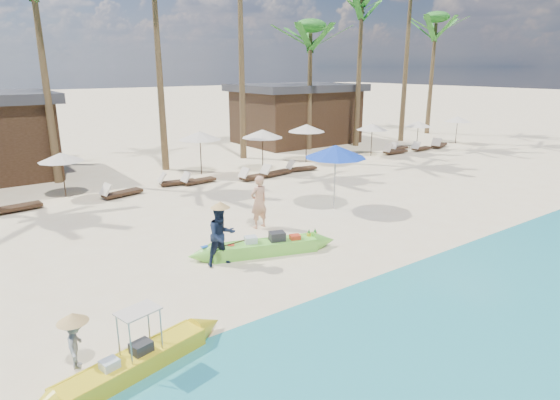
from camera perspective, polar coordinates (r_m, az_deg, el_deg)
ground at (r=14.08m, az=0.43°, el=-7.15°), size 240.00×240.00×0.00m
wet_sand_strip at (r=10.90m, az=16.78°, el=-15.22°), size 240.00×4.50×0.01m
green_canoe at (r=14.34m, az=-1.92°, el=-5.75°), size 5.03×1.95×0.66m
yellow_canoe at (r=9.62m, az=-17.41°, el=-18.48°), size 4.65×1.40×1.22m
tourist at (r=16.43m, az=-2.60°, el=-0.24°), size 0.73×0.51×1.89m
vendor_green at (r=13.46m, az=-7.17°, el=-4.32°), size 0.89×0.70×1.78m
vendor_yellow at (r=9.64m, az=-23.64°, el=-15.71°), size 0.57×0.73×0.99m
blue_umbrella at (r=18.42m, az=6.79°, el=5.90°), size 2.41×2.41×2.59m
lounger_4_right at (r=21.18m, az=-29.92°, el=-0.72°), size 2.02×0.81×0.67m
resort_parasol_5 at (r=22.31m, az=-25.15°, el=4.75°), size 1.91×1.91×1.96m
lounger_5_left at (r=21.71m, az=-18.98°, el=0.90°), size 1.92×0.95×0.63m
resort_parasol_6 at (r=24.93m, az=-9.75°, el=7.76°), size 2.23×2.23×2.29m
lounger_6_left at (r=23.12m, az=-12.68°, el=2.25°), size 1.85×0.83×0.60m
lounger_6_right at (r=23.20m, az=-10.10°, el=2.43°), size 1.79×0.70×0.59m
resort_parasol_7 at (r=25.32m, az=-2.17°, el=8.08°), size 2.22×2.22×2.29m
lounger_7_left at (r=23.73m, az=-3.20°, el=2.97°), size 1.85×0.72×0.61m
lounger_7_right at (r=24.52m, az=-0.66°, el=3.43°), size 1.90×0.82×0.63m
resort_parasol_8 at (r=27.91m, az=3.25°, el=8.75°), size 2.20×2.20×2.26m
lounger_8_left at (r=25.69m, az=2.45°, el=3.96°), size 1.77×0.82×0.58m
resort_parasol_9 at (r=30.45m, az=11.19°, el=8.75°), size 2.01×2.01×2.07m
lounger_9_left at (r=28.78m, az=7.11°, el=5.18°), size 1.88×1.07×0.61m
lounger_9_right at (r=31.68m, az=13.75°, el=5.84°), size 1.88×0.61×0.64m
resort_parasol_10 at (r=33.98m, az=16.52°, el=8.89°), size 1.86×1.86×1.92m
lounger_10_left at (r=33.05m, az=14.17°, el=6.18°), size 1.74×0.78×0.57m
lounger_10_right at (r=33.47m, az=16.79°, el=6.12°), size 1.79×0.67×0.59m
resort_parasol_11 at (r=37.38m, az=20.85°, el=9.20°), size 1.93×1.93×1.99m
lounger_11_left at (r=35.12m, az=18.79°, el=6.42°), size 2.06×1.23×0.67m
palm_6 at (r=32.33m, az=3.73°, el=18.63°), size 2.08×2.08×8.51m
palm_7 at (r=34.36m, az=9.92°, el=21.52°), size 2.08×2.08×11.08m
palm_9 at (r=42.32m, az=18.39°, el=18.62°), size 2.08×2.08×9.82m
pavilion_east at (r=35.51m, az=1.95°, el=10.56°), size 8.80×6.60×4.30m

